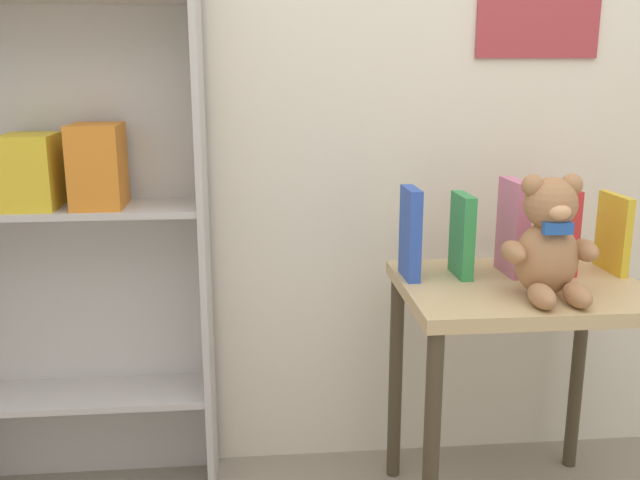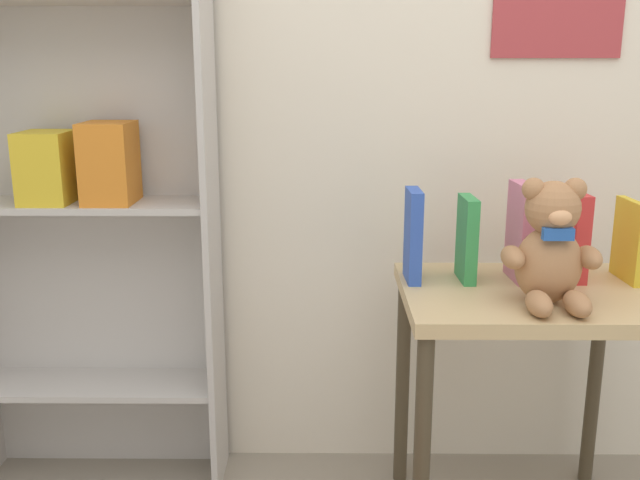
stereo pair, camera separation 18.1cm
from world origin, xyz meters
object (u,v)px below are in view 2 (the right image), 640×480
at_px(book_standing_pink, 521,232).
at_px(book_standing_yellow, 629,241).
at_px(teddy_bear, 551,248).
at_px(display_table, 524,330).
at_px(bookshelf_side, 84,167).
at_px(book_standing_green, 467,239).
at_px(book_standing_red, 575,237).
at_px(book_standing_blue, 413,236).

bearing_deg(book_standing_pink, book_standing_yellow, -3.33).
bearing_deg(teddy_bear, display_table, 99.21).
distance_m(bookshelf_side, display_table, 1.26).
relative_size(teddy_bear, book_standing_green, 1.36).
bearing_deg(book_standing_red, book_standing_blue, 178.07).
bearing_deg(display_table, book_standing_pink, 90.00).
xyz_separation_m(book_standing_pink, book_standing_red, (0.14, -0.00, -0.01)).
xyz_separation_m(bookshelf_side, book_standing_red, (1.32, -0.17, -0.16)).
distance_m(book_standing_green, book_standing_pink, 0.14).
distance_m(display_table, book_standing_red, 0.28).
height_order(bookshelf_side, display_table, bookshelf_side).
height_order(book_standing_blue, book_standing_pink, book_standing_pink).
relative_size(book_standing_pink, book_standing_red, 1.11).
distance_m(bookshelf_side, book_standing_red, 1.34).
bearing_deg(book_standing_pink, book_standing_blue, 179.29).
distance_m(display_table, book_standing_pink, 0.25).
height_order(display_table, book_standing_green, book_standing_green).
distance_m(display_table, book_standing_blue, 0.37).
bearing_deg(book_standing_red, teddy_bear, -125.36).
xyz_separation_m(book_standing_blue, book_standing_pink, (0.28, 0.01, 0.01)).
bearing_deg(book_standing_pink, teddy_bear, -87.86).
xyz_separation_m(book_standing_green, book_standing_pink, (0.14, 0.01, 0.02)).
xyz_separation_m(teddy_bear, book_standing_pink, (-0.02, 0.20, -0.01)).
distance_m(book_standing_blue, book_standing_green, 0.14).
relative_size(book_standing_blue, book_standing_green, 1.09).
relative_size(display_table, book_standing_pink, 2.63).
bearing_deg(teddy_bear, book_standing_green, 129.63).
height_order(bookshelf_side, book_standing_blue, bookshelf_side).
xyz_separation_m(teddy_bear, book_standing_green, (-0.16, 0.19, -0.03)).
relative_size(teddy_bear, book_standing_yellow, 1.42).
bearing_deg(teddy_bear, bookshelf_side, 163.16).
relative_size(bookshelf_side, teddy_bear, 5.64).
distance_m(teddy_bear, book_standing_pink, 0.20).
relative_size(book_standing_pink, book_standing_yellow, 1.21).
height_order(display_table, book_standing_yellow, book_standing_yellow).
relative_size(bookshelf_side, book_standing_yellow, 7.98).
distance_m(book_standing_blue, book_standing_red, 0.42).
xyz_separation_m(display_table, book_standing_pink, (0.00, 0.09, 0.24)).
height_order(book_standing_blue, book_standing_red, book_standing_blue).
xyz_separation_m(book_standing_green, book_standing_red, (0.28, 0.00, 0.00)).
distance_m(bookshelf_side, teddy_bear, 1.26).
bearing_deg(book_standing_red, book_standing_green, 177.75).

